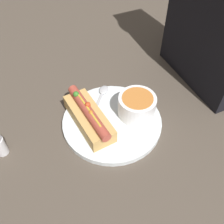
% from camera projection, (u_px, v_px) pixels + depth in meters
% --- Properties ---
extents(ground_plane, '(4.00, 4.00, 0.00)m').
position_uv_depth(ground_plane, '(112.00, 123.00, 0.71)').
color(ground_plane, '#4C4238').
extents(dinner_plate, '(0.26, 0.26, 0.01)m').
position_uv_depth(dinner_plate, '(112.00, 122.00, 0.70)').
color(dinner_plate, white).
rests_on(dinner_plate, ground_plane).
extents(hot_dog, '(0.19, 0.08, 0.07)m').
position_uv_depth(hot_dog, '(89.00, 117.00, 0.67)').
color(hot_dog, tan).
rests_on(hot_dog, dinner_plate).
extents(soup_bowl, '(0.10, 0.10, 0.06)m').
position_uv_depth(soup_bowl, '(137.00, 105.00, 0.69)').
color(soup_bowl, white).
rests_on(soup_bowl, dinner_plate).
extents(spoon, '(0.15, 0.13, 0.01)m').
position_uv_depth(spoon, '(100.00, 97.00, 0.75)').
color(spoon, '#B7B7BC').
rests_on(spoon, dinner_plate).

